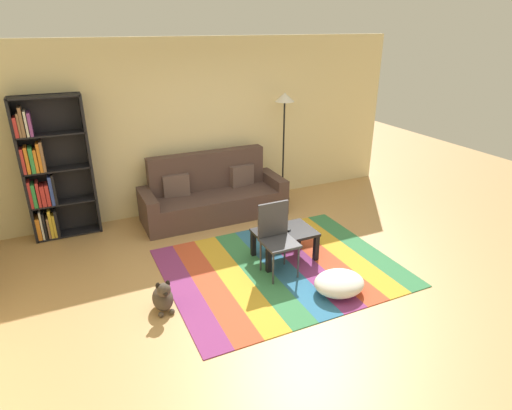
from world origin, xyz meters
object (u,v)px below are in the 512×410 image
at_px(bookshelf, 49,175).
at_px(dog, 163,297).
at_px(standing_lamp, 284,112).
at_px(couch, 213,196).
at_px(tv_remote, 285,229).
at_px(folding_chair, 276,233).
at_px(pouf, 339,283).
at_px(coffee_table, 285,236).

bearing_deg(bookshelf, dog, -68.62).
bearing_deg(standing_lamp, couch, -174.63).
relative_size(tv_remote, folding_chair, 0.17).
bearing_deg(folding_chair, bookshelf, -176.55).
bearing_deg(pouf, couch, 102.10).
distance_m(pouf, standing_lamp, 3.22).
distance_m(coffee_table, standing_lamp, 2.38).
bearing_deg(folding_chair, couch, 139.95).
bearing_deg(pouf, tv_remote, 99.72).
height_order(couch, coffee_table, couch).
bearing_deg(standing_lamp, dog, -139.97).
bearing_deg(couch, folding_chair, -86.24).
relative_size(pouf, standing_lamp, 0.32).
bearing_deg(couch, dog, -122.28).
bearing_deg(folding_chair, standing_lamp, 105.90).
distance_m(bookshelf, dog, 2.70).
relative_size(coffee_table, standing_lamp, 0.42).
bearing_deg(coffee_table, bookshelf, 143.33).
distance_m(bookshelf, tv_remote, 3.35).
height_order(bookshelf, standing_lamp, bookshelf).
bearing_deg(tv_remote, bookshelf, 110.67).
height_order(coffee_table, pouf, coffee_table).
xyz_separation_m(coffee_table, pouf, (0.19, -0.97, -0.20)).
distance_m(pouf, folding_chair, 0.94).
relative_size(dog, standing_lamp, 0.22).
xyz_separation_m(couch, coffee_table, (0.38, -1.69, -0.01)).
bearing_deg(coffee_table, couch, 102.66).
bearing_deg(dog, coffee_table, 13.86).
relative_size(couch, bookshelf, 1.12).
bearing_deg(standing_lamp, coffee_table, -117.62).
bearing_deg(dog, pouf, -15.87).
bearing_deg(coffee_table, tv_remote, 62.71).
height_order(bookshelf, coffee_table, bookshelf).
xyz_separation_m(bookshelf, coffee_table, (2.66, -1.98, -0.61)).
xyz_separation_m(couch, pouf, (0.57, -2.66, -0.21)).
xyz_separation_m(pouf, tv_remote, (-0.17, 1.00, 0.28)).
relative_size(couch, pouf, 3.80).
distance_m(standing_lamp, folding_chair, 2.59).
bearing_deg(standing_lamp, bookshelf, 177.45).
bearing_deg(pouf, standing_lamp, 74.71).
bearing_deg(coffee_table, standing_lamp, 62.38).
xyz_separation_m(bookshelf, tv_remote, (2.68, -1.94, -0.54)).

